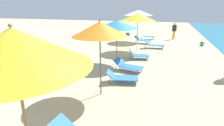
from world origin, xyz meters
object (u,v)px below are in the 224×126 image
(umbrella_fifth, at_px, (138,17))
(umbrella_farthest, at_px, (138,13))
(umbrella_second, at_px, (14,48))
(person_walking_near, at_px, (174,29))
(lounger_fourth_shoreside, at_px, (138,55))
(lounger_farthest_inland, at_px, (142,40))
(beach_ball, at_px, (202,43))
(lounger_third_shoreside, at_px, (122,77))
(cooler_box, at_px, (128,34))
(umbrella_fourth, at_px, (117,24))
(lounger_fourth_inland, at_px, (128,66))
(lounger_farthest_shoreside, at_px, (147,36))
(lounger_fifth_shoreside, at_px, (154,44))
(umbrella_third, at_px, (100,29))

(umbrella_fifth, bearing_deg, umbrella_farthest, 98.05)
(umbrella_second, relative_size, person_walking_near, 1.86)
(lounger_fourth_shoreside, height_order, umbrella_fifth, umbrella_fifth)
(lounger_farthest_inland, xyz_separation_m, beach_ball, (4.82, 0.34, -0.14))
(lounger_third_shoreside, xyz_separation_m, person_walking_near, (2.39, 11.85, 0.70))
(umbrella_second, height_order, cooler_box, umbrella_second)
(lounger_fourth_shoreside, height_order, person_walking_near, person_walking_near)
(lounger_third_shoreside, bearing_deg, umbrella_fifth, 81.93)
(umbrella_fourth, relative_size, beach_ball, 6.53)
(lounger_fourth_inland, distance_m, person_walking_near, 10.64)
(lounger_farthest_shoreside, bearing_deg, lounger_third_shoreside, -102.89)
(umbrella_second, bearing_deg, lounger_fourth_inland, 86.34)
(lounger_third_shoreside, relative_size, lounger_fifth_shoreside, 0.95)
(person_walking_near, bearing_deg, lounger_fifth_shoreside, -56.42)
(lounger_fifth_shoreside, bearing_deg, lounger_farthest_inland, 118.07)
(umbrella_third, xyz_separation_m, cooler_box, (-1.90, 14.19, -2.22))
(lounger_farthest_inland, relative_size, cooler_box, 2.61)
(umbrella_fourth, relative_size, umbrella_fifth, 0.92)
(umbrella_fifth, distance_m, person_walking_near, 6.63)
(umbrella_second, relative_size, umbrella_fifth, 1.08)
(lounger_fifth_shoreside, distance_m, umbrella_farthest, 3.86)
(lounger_fifth_shoreside, bearing_deg, beach_ball, 23.62)
(umbrella_fourth, bearing_deg, person_walking_near, 70.54)
(umbrella_fourth, xyz_separation_m, cooler_box, (-1.49, 10.34, -2.02))
(umbrella_second, bearing_deg, cooler_box, 96.07)
(lounger_fourth_inland, relative_size, beach_ball, 4.05)
(umbrella_third, distance_m, lounger_fourth_inland, 3.56)
(lounger_third_shoreside, xyz_separation_m, umbrella_farthest, (-0.86, 9.85, 2.30))
(lounger_fourth_inland, xyz_separation_m, lounger_fifth_shoreside, (0.87, 5.68, 0.01))
(lounger_fourth_inland, height_order, umbrella_fifth, umbrella_fifth)
(lounger_third_shoreside, height_order, lounger_fifth_shoreside, lounger_fifth_shoreside)
(umbrella_third, xyz_separation_m, person_walking_near, (2.88, 13.15, -1.46))
(umbrella_second, bearing_deg, lounger_fifth_shoreside, 84.01)
(lounger_fourth_shoreside, relative_size, lounger_farthest_shoreside, 0.89)
(lounger_third_shoreside, distance_m, cooler_box, 13.11)
(lounger_third_shoreside, height_order, lounger_farthest_shoreside, lounger_farthest_shoreside)
(lounger_fourth_inland, xyz_separation_m, beach_ball, (4.61, 7.71, -0.09))
(lounger_third_shoreside, bearing_deg, cooler_box, 89.44)
(umbrella_third, distance_m, person_walking_near, 13.54)
(lounger_fourth_shoreside, relative_size, lounger_farthest_inland, 0.89)
(lounger_fifth_shoreside, height_order, cooler_box, lounger_fifth_shoreside)
(umbrella_fourth, distance_m, lounger_farthest_inland, 6.63)
(lounger_farthest_inland, relative_size, person_walking_near, 0.94)
(umbrella_third, height_order, umbrella_fifth, same)
(lounger_fifth_shoreside, bearing_deg, lounger_third_shoreside, -101.22)
(cooler_box, bearing_deg, person_walking_near, -12.29)
(lounger_fourth_shoreside, distance_m, lounger_fifth_shoreside, 3.43)
(lounger_fifth_shoreside, relative_size, cooler_box, 2.66)
(umbrella_third, distance_m, lounger_farthest_inland, 10.39)
(umbrella_fourth, bearing_deg, umbrella_second, -86.82)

